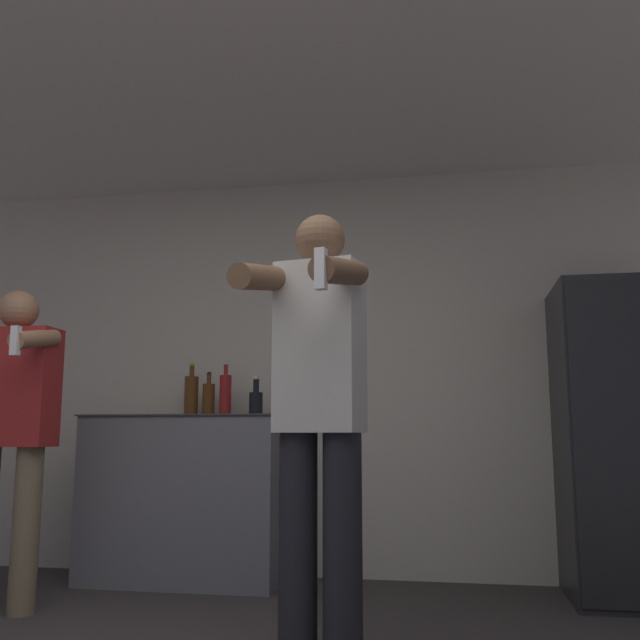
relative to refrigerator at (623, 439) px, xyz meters
The scene contains 10 objects.
wall_back 2.01m from the refrigerator, 168.97° to the left, with size 7.00×0.06×2.55m.
ceiling_slab 2.79m from the refrigerator, 151.71° to the right, with size 7.00×3.29×0.05m.
refrigerator is the anchor object (origin of this frame).
counter 2.54m from the refrigerator, behind, with size 1.22×0.60×0.99m.
bottle_green_wine 2.32m from the refrigerator, behind, with size 0.07×0.07×0.34m.
bottle_short_whiskey 2.12m from the refrigerator, behind, with size 0.09×0.09×0.25m.
bottle_red_label 2.55m from the refrigerator, behind, with size 0.09×0.09×0.34m.
bottle_brown_liquor 2.43m from the refrigerator, behind, with size 0.08×0.08×0.28m.
person_woman_foreground 2.04m from the refrigerator, 133.65° to the right, with size 0.47×0.57×1.74m.
person_man_side 3.25m from the refrigerator, 165.17° to the right, with size 0.51×0.46×1.62m.
Camera 1 is at (1.02, -1.74, 0.87)m, focal length 40.00 mm.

